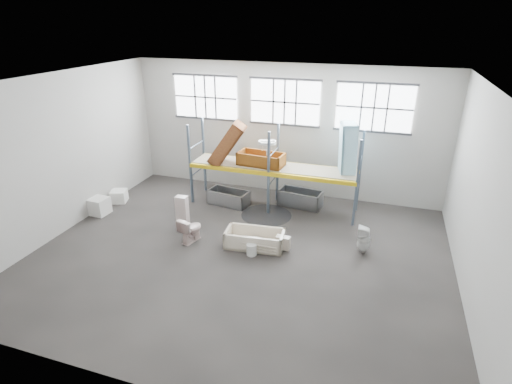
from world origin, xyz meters
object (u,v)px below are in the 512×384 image
at_px(toilet_white, 364,240).
at_px(steel_tub_right, 300,198).
at_px(cistern_tall, 183,213).
at_px(rust_tub_flat, 261,159).
at_px(blue_tub_upright, 348,149).
at_px(bucket, 252,250).
at_px(bathtub_beige, 255,239).
at_px(steel_tub_left, 229,197).
at_px(carton_near, 98,206).
at_px(toilet_beige, 191,229).

bearing_deg(toilet_white, steel_tub_right, -137.89).
xyz_separation_m(cistern_tall, rust_tub_flat, (1.91, 2.55, 1.23)).
height_order(cistern_tall, blue_tub_upright, blue_tub_upright).
bearing_deg(bucket, toilet_white, 20.59).
relative_size(bathtub_beige, steel_tub_left, 1.20).
bearing_deg(carton_near, bucket, -8.42).
height_order(bathtub_beige, carton_near, carton_near).
bearing_deg(steel_tub_left, rust_tub_flat, 14.18).
relative_size(toilet_white, steel_tub_left, 0.57).
bearing_deg(blue_tub_upright, bucket, -120.96).
distance_m(cistern_tall, rust_tub_flat, 3.42).
xyz_separation_m(blue_tub_upright, bucket, (-2.21, -3.68, -2.22)).
bearing_deg(bathtub_beige, toilet_beige, -176.99).
xyz_separation_m(toilet_white, carton_near, (-9.22, -0.27, -0.13)).
relative_size(steel_tub_right, blue_tub_upright, 0.89).
height_order(bucket, carton_near, carton_near).
bearing_deg(rust_tub_flat, toilet_beige, -112.15).
bearing_deg(bucket, rust_tub_flat, 102.81).
bearing_deg(cistern_tall, toilet_white, 3.22).
relative_size(blue_tub_upright, carton_near, 2.54).
bearing_deg(bathtub_beige, rust_tub_flat, 98.27).
xyz_separation_m(toilet_beige, carton_near, (-4.02, 0.72, -0.11)).
xyz_separation_m(cistern_tall, blue_tub_upright, (4.88, 2.85, 1.81)).
distance_m(steel_tub_right, blue_tub_upright, 2.63).
relative_size(bathtub_beige, toilet_white, 2.09).
distance_m(bucket, carton_near, 6.16).
relative_size(cistern_tall, carton_near, 1.67).
xyz_separation_m(bathtub_beige, toilet_white, (3.19, 0.69, 0.17)).
height_order(cistern_tall, steel_tub_right, cistern_tall).
height_order(bathtub_beige, cistern_tall, cistern_tall).
height_order(bathtub_beige, rust_tub_flat, rust_tub_flat).
bearing_deg(toilet_white, steel_tub_left, -111.83).
distance_m(steel_tub_right, carton_near, 7.33).
bearing_deg(blue_tub_upright, cistern_tall, -149.73).
distance_m(toilet_white, steel_tub_left, 5.42).
xyz_separation_m(bathtub_beige, rust_tub_flat, (-0.71, 2.89, 1.56)).
bearing_deg(steel_tub_right, steel_tub_left, -163.94).
distance_m(rust_tub_flat, bucket, 3.84).
relative_size(bucket, carton_near, 0.50).
height_order(bathtub_beige, toilet_beige, toilet_beige).
bearing_deg(bathtub_beige, blue_tub_upright, 49.09).
height_order(steel_tub_left, steel_tub_right, steel_tub_right).
distance_m(steel_tub_right, rust_tub_flat, 2.12).
height_order(toilet_beige, toilet_white, toilet_white).
xyz_separation_m(steel_tub_right, blue_tub_upright, (1.57, -0.15, 2.10)).
xyz_separation_m(toilet_beige, blue_tub_upright, (4.28, 3.49, 1.98)).
distance_m(cistern_tall, toilet_white, 5.82).
height_order(toilet_beige, steel_tub_left, toilet_beige).
bearing_deg(steel_tub_left, cistern_tall, -107.97).
relative_size(bathtub_beige, bucket, 5.09).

